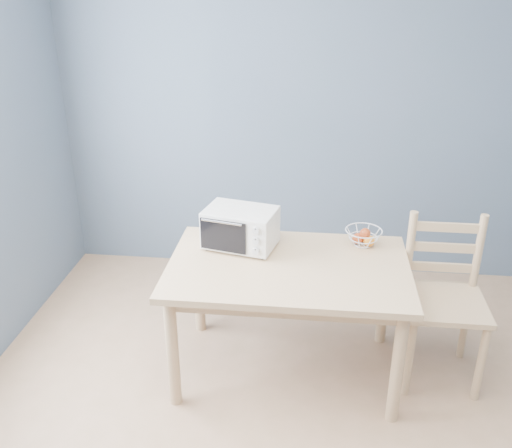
# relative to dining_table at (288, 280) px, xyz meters

# --- Properties ---
(room) EXTENTS (4.01, 4.51, 2.61)m
(room) POSITION_rel_dining_table_xyz_m (0.14, -0.88, 0.65)
(room) COLOR tan
(room) RESTS_ON ground
(dining_table) EXTENTS (1.40, 0.90, 0.75)m
(dining_table) POSITION_rel_dining_table_xyz_m (0.00, 0.00, 0.00)
(dining_table) COLOR tan
(dining_table) RESTS_ON ground
(toaster_oven) EXTENTS (0.47, 0.38, 0.25)m
(toaster_oven) POSITION_rel_dining_table_xyz_m (-0.32, 0.20, 0.23)
(toaster_oven) COLOR silver
(toaster_oven) RESTS_ON dining_table
(fruit_basket) EXTENTS (0.30, 0.30, 0.12)m
(fruit_basket) POSITION_rel_dining_table_xyz_m (0.45, 0.30, 0.16)
(fruit_basket) COLOR silver
(fruit_basket) RESTS_ON dining_table
(dining_chair) EXTENTS (0.47, 0.47, 1.01)m
(dining_chair) POSITION_rel_dining_table_xyz_m (0.92, 0.10, -0.15)
(dining_chair) COLOR tan
(dining_chair) RESTS_ON ground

